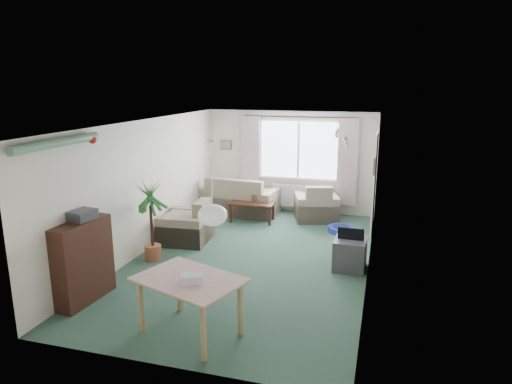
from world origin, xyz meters
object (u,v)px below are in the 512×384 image
(dining_table, at_px, (190,307))
(tv_cube, at_px, (350,254))
(armchair_corner, at_px, (316,201))
(bookshelf, at_px, (83,262))
(sofa, at_px, (240,195))
(pet_bed, at_px, (341,229))
(armchair_left, at_px, (186,221))
(houseplant, at_px, (151,220))
(coffee_table, at_px, (252,212))

(dining_table, xyz_separation_m, tv_cube, (1.73, 2.60, -0.10))
(armchair_corner, height_order, bookshelf, bookshelf)
(armchair_corner, bearing_deg, tv_cube, 93.37)
(sofa, bearing_deg, pet_bed, 166.76)
(armchair_left, bearing_deg, sofa, 165.42)
(houseplant, xyz_separation_m, dining_table, (1.62, -2.04, -0.37))
(houseplant, bearing_deg, armchair_left, 81.92)
(armchair_corner, bearing_deg, coffee_table, 5.35)
(armchair_left, distance_m, dining_table, 3.43)
(coffee_table, relative_size, houseplant, 0.68)
(bookshelf, bearing_deg, pet_bed, 56.40)
(tv_cube, height_order, pet_bed, tv_cube)
(armchair_left, distance_m, houseplant, 1.11)
(bookshelf, bearing_deg, armchair_corner, 66.70)
(tv_cube, bearing_deg, dining_table, -121.21)
(armchair_left, xyz_separation_m, bookshelf, (-0.34, -2.69, 0.17))
(sofa, height_order, tv_cube, sofa)
(coffee_table, relative_size, dining_table, 0.85)
(coffee_table, height_order, tv_cube, tv_cube)
(pet_bed, bearing_deg, armchair_left, -153.90)
(armchair_left, bearing_deg, coffee_table, 147.52)
(armchair_left, distance_m, tv_cube, 3.24)
(armchair_corner, xyz_separation_m, houseplant, (-2.38, -3.23, 0.31))
(bookshelf, relative_size, tv_cube, 2.07)
(sofa, relative_size, dining_table, 1.54)
(tv_cube, bearing_deg, armchair_left, 173.53)
(pet_bed, bearing_deg, armchair_corner, 130.44)
(dining_table, bearing_deg, bookshelf, 167.42)
(armchair_left, height_order, houseplant, houseplant)
(sofa, xyz_separation_m, armchair_corner, (1.83, -0.02, -0.02))
(armchair_corner, distance_m, armchair_left, 3.11)
(dining_table, bearing_deg, armchair_left, 115.45)
(sofa, relative_size, houseplant, 1.22)
(armchair_corner, distance_m, bookshelf, 5.50)
(coffee_table, bearing_deg, armchair_corner, 21.98)
(bookshelf, distance_m, tv_cube, 4.18)
(armchair_corner, distance_m, coffee_table, 1.47)
(armchair_left, xyz_separation_m, coffee_table, (0.87, 1.63, -0.20))
(houseplant, height_order, pet_bed, houseplant)
(armchair_left, relative_size, tv_cube, 1.64)
(dining_table, distance_m, pet_bed, 4.73)
(sofa, height_order, bookshelf, bookshelf)
(coffee_table, xyz_separation_m, houseplant, (-1.02, -2.68, 0.50))
(houseplant, distance_m, dining_table, 2.63)
(armchair_corner, bearing_deg, armchair_left, 27.66)
(armchair_corner, distance_m, houseplant, 4.02)
(bookshelf, relative_size, dining_table, 1.02)
(houseplant, relative_size, dining_table, 1.26)
(armchair_left, bearing_deg, houseplant, -12.34)
(armchair_left, relative_size, dining_table, 0.81)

